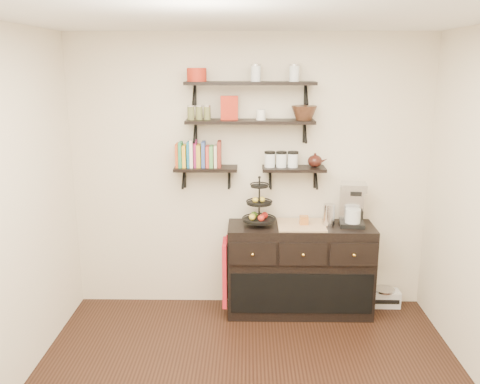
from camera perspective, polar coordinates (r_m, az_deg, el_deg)
name	(u,v)px	position (r m, az deg, el deg)	size (l,w,h in m)	color
ceiling	(252,12)	(3.14, 1.33, 19.56)	(3.50, 3.50, 0.02)	white
back_wall	(250,174)	(4.99, 1.10, 1.98)	(3.50, 0.02, 2.70)	beige
shelf_top	(250,83)	(4.75, 1.15, 12.09)	(1.20, 0.27, 0.23)	black
shelf_mid	(250,122)	(4.78, 1.13, 7.89)	(1.20, 0.27, 0.23)	black
shelf_low_left	(206,169)	(4.88, -3.84, 2.59)	(0.60, 0.25, 0.23)	black
shelf_low_right	(294,169)	(4.88, 6.05, 2.55)	(0.60, 0.25, 0.23)	black
cookbooks	(200,155)	(4.86, -4.49, 4.18)	(0.43, 0.15, 0.26)	#BC481D
glass_canisters	(281,160)	(4.85, 4.66, 3.57)	(0.32, 0.10, 0.13)	silver
sideboard	(300,269)	(5.07, 6.72, -8.60)	(1.40, 0.50, 0.92)	black
fruit_stand	(259,209)	(4.84, 2.19, -1.96)	(0.31, 0.31, 0.46)	black
candle	(304,220)	(4.90, 7.19, -3.15)	(0.08, 0.08, 0.08)	#AA6027
coffee_maker	(352,205)	(4.96, 12.50, -1.43)	(0.25, 0.24, 0.42)	black
thermal_carafe	(329,215)	(4.89, 9.95, -2.60)	(0.11, 0.11, 0.22)	silver
apron	(225,272)	(4.95, -1.70, -9.01)	(0.04, 0.27, 0.64)	#B9132F
radio	(384,297)	(5.49, 15.84, -11.32)	(0.32, 0.21, 0.19)	silver
recipe_box	(229,108)	(4.77, -1.22, 9.42)	(0.16, 0.06, 0.22)	#A82313
walnut_bowl	(304,113)	(4.79, 7.20, 8.81)	(0.24, 0.24, 0.13)	black
ramekins	(261,115)	(4.77, 2.35, 8.67)	(0.09, 0.09, 0.10)	white
teapot	(315,160)	(4.88, 8.42, 3.58)	(0.18, 0.14, 0.14)	black
red_pot	(197,75)	(4.77, -4.88, 12.99)	(0.18, 0.18, 0.12)	#A82313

